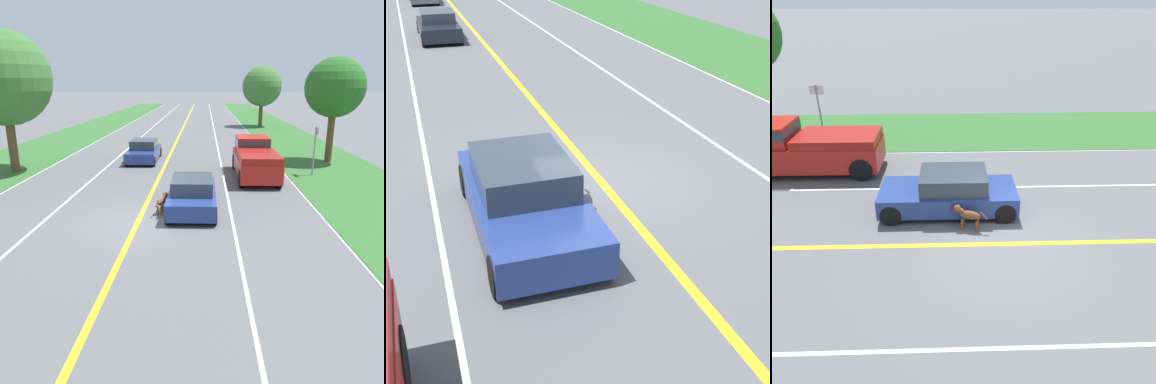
% 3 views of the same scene
% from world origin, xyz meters
% --- Properties ---
extents(ground_plane, '(400.00, 400.00, 0.00)m').
position_xyz_m(ground_plane, '(0.00, 0.00, 0.00)').
color(ground_plane, '#5B5B5E').
extents(centre_divider_line, '(0.18, 160.00, 0.01)m').
position_xyz_m(centre_divider_line, '(0.00, 0.00, 0.00)').
color(centre_divider_line, yellow).
rests_on(centre_divider_line, ground).
extents(lane_dash_same_dir, '(0.10, 160.00, 0.01)m').
position_xyz_m(lane_dash_same_dir, '(3.50, 0.00, 0.00)').
color(lane_dash_same_dir, white).
rests_on(lane_dash_same_dir, ground).
extents(lane_dash_oncoming, '(0.10, 160.00, 0.01)m').
position_xyz_m(lane_dash_oncoming, '(-3.50, 0.00, 0.00)').
color(lane_dash_oncoming, white).
rests_on(lane_dash_oncoming, ground).
extents(ego_car, '(1.89, 4.31, 1.34)m').
position_xyz_m(ego_car, '(1.97, 1.40, 0.63)').
color(ego_car, navy).
rests_on(ego_car, ground).
extents(dog, '(0.45, 1.09, 0.79)m').
position_xyz_m(dog, '(0.81, 0.88, 0.50)').
color(dog, brown).
rests_on(dog, ground).
extents(car_trailing_near, '(1.83, 4.54, 1.25)m').
position_xyz_m(car_trailing_near, '(1.86, -17.53, 0.59)').
color(car_trailing_near, black).
rests_on(car_trailing_near, ground).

